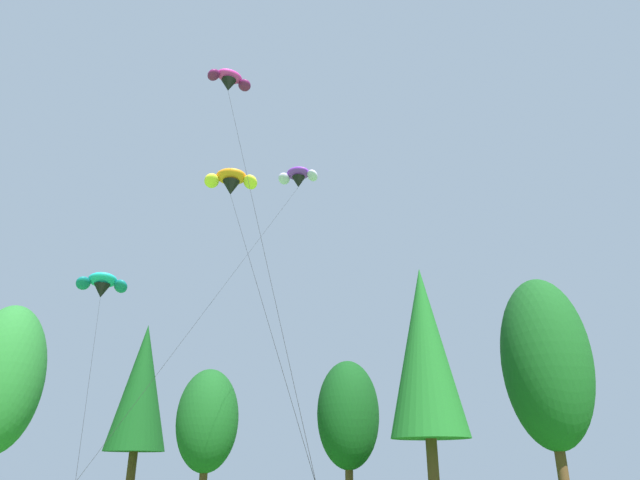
# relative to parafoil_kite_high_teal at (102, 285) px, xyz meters

# --- Properties ---
(treeline_tree_c) EXTENTS (5.42, 5.42, 13.42)m
(treeline_tree_c) POSITION_rel_parafoil_kite_high_teal_xyz_m (-7.85, 2.20, -5.86)
(treeline_tree_c) COLOR #472D19
(treeline_tree_c) RESTS_ON ground_plane
(treeline_tree_d) EXTENTS (4.37, 4.37, 12.57)m
(treeline_tree_d) POSITION_rel_parafoil_kite_high_teal_xyz_m (0.76, 6.14, -6.11)
(treeline_tree_d) COLOR #472D19
(treeline_tree_d) RESTS_ON ground_plane
(treeline_tree_e) EXTENTS (4.07, 4.07, 8.42)m
(treeline_tree_e) POSITION_rel_parafoil_kite_high_teal_xyz_m (7.40, 2.73, -8.89)
(treeline_tree_e) COLOR #472D19
(treeline_tree_e) RESTS_ON ground_plane
(treeline_tree_f) EXTENTS (4.31, 4.31, 9.30)m
(treeline_tree_f) POSITION_rel_parafoil_kite_high_teal_xyz_m (16.40, 6.04, -8.36)
(treeline_tree_f) COLOR #472D19
(treeline_tree_f) RESTS_ON ground_plane
(treeline_tree_g) EXTENTS (4.78, 4.78, 14.47)m
(treeline_tree_g) POSITION_rel_parafoil_kite_high_teal_xyz_m (21.84, 1.47, -4.92)
(treeline_tree_g) COLOR #472D19
(treeline_tree_g) RESTS_ON ground_plane
(treeline_tree_h) EXTENTS (5.61, 5.61, 14.12)m
(treeline_tree_h) POSITION_rel_parafoil_kite_high_teal_xyz_m (29.62, 4.11, -5.44)
(treeline_tree_h) COLOR #472D19
(treeline_tree_h) RESTS_ON ground_plane
(parafoil_kite_high_teal) EXTENTS (10.79, 15.96, 13.29)m
(parafoil_kite_high_teal) POSITION_rel_parafoil_kite_high_teal_xyz_m (0.00, 0.00, 0.00)
(parafoil_kite_high_teal) COLOR teal
(parafoil_kite_mid_magenta) EXTENTS (7.90, 11.58, 20.87)m
(parafoil_kite_mid_magenta) POSITION_rel_parafoil_kite_high_teal_xyz_m (11.99, -10.40, 7.85)
(parafoil_kite_mid_magenta) COLOR #D12893
(parafoil_kite_far_purple) EXTENTS (6.19, 16.21, 20.93)m
(parafoil_kite_far_purple) POSITION_rel_parafoil_kite_high_teal_xyz_m (13.64, 0.86, 7.77)
(parafoil_kite_far_purple) COLOR purple
(parafoil_kite_low_orange) EXTENTS (7.18, 10.24, 14.02)m
(parafoil_kite_low_orange) POSITION_rel_parafoil_kite_high_teal_xyz_m (12.84, -11.38, 0.99)
(parafoil_kite_low_orange) COLOR orange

